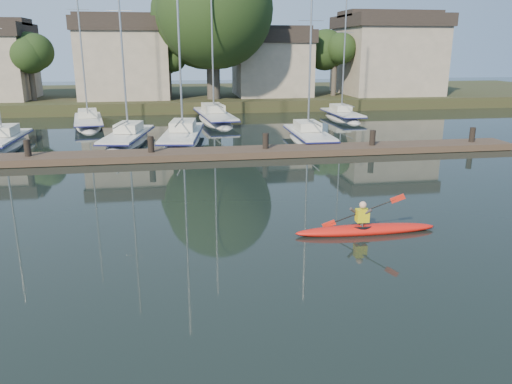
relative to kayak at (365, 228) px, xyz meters
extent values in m
plane|color=black|center=(-3.93, -1.99, -0.17)|extent=(160.00, 160.00, 0.00)
ellipsoid|color=red|center=(0.03, 0.00, -0.07)|extent=(4.52, 0.67, 0.34)
cylinder|color=black|center=(-0.12, 0.00, 0.04)|extent=(0.68, 0.68, 0.09)
imported|color=#322C2E|center=(-0.12, 0.00, 0.39)|extent=(0.24, 0.36, 0.98)
cube|color=gold|center=(-0.12, 0.00, 0.41)|extent=(0.38, 0.29, 0.40)
sphere|color=tan|center=(-0.12, 0.00, 0.75)|extent=(0.22, 0.22, 0.22)
cube|color=#4E3A2C|center=(-3.93, 12.01, 0.03)|extent=(34.00, 2.00, 0.35)
cylinder|color=black|center=(-12.93, 12.01, 0.13)|extent=(0.32, 0.32, 1.80)
cylinder|color=black|center=(-6.93, 12.01, 0.13)|extent=(0.32, 0.32, 1.80)
cylinder|color=black|center=(-0.93, 12.01, 0.13)|extent=(0.32, 0.32, 1.80)
cylinder|color=black|center=(5.07, 12.01, 0.13)|extent=(0.32, 0.32, 1.80)
cylinder|color=black|center=(11.07, 12.01, 0.13)|extent=(0.32, 0.32, 1.80)
ellipsoid|color=silver|center=(-15.68, 16.99, -0.51)|extent=(2.09, 7.27, 1.84)
cube|color=silver|center=(-15.68, 16.99, 0.36)|extent=(1.98, 5.96, 0.14)
cube|color=#171951|center=(-15.68, 16.99, 0.28)|extent=(2.06, 6.11, 0.08)
cube|color=beige|center=(-15.67, 17.43, 0.71)|extent=(1.37, 2.04, 0.53)
ellipsoid|color=silver|center=(-8.55, 17.12, -0.51)|extent=(3.35, 8.26, 1.80)
cube|color=silver|center=(-8.55, 17.12, 0.34)|extent=(3.00, 6.82, 0.13)
cube|color=#171951|center=(-8.55, 17.12, 0.27)|extent=(3.11, 6.99, 0.08)
cube|color=beige|center=(-8.46, 17.60, 0.69)|extent=(1.69, 2.44, 0.52)
cylinder|color=#9EA0A5|center=(-8.50, 17.36, 6.06)|extent=(0.11, 0.11, 11.34)
cylinder|color=#9EA0A5|center=(-8.75, 15.93, 1.10)|extent=(0.60, 3.02, 0.08)
cylinder|color=#9EA0A5|center=(-8.50, 17.36, 7.42)|extent=(1.49, 0.29, 0.03)
ellipsoid|color=silver|center=(-5.23, 16.93, -0.53)|extent=(3.35, 9.32, 1.92)
cube|color=silver|center=(-5.23, 16.93, 0.38)|extent=(3.03, 7.68, 0.14)
cube|color=#171951|center=(-5.23, 16.93, 0.30)|extent=(3.13, 7.87, 0.08)
cube|color=beige|center=(-5.16, 17.47, 0.76)|extent=(1.75, 2.72, 0.56)
cylinder|color=#9EA0A5|center=(-5.20, 17.20, 7.01)|extent=(0.12, 0.12, 13.16)
cylinder|color=#9EA0A5|center=(-5.42, 15.58, 1.19)|extent=(0.55, 3.44, 0.08)
ellipsoid|color=silver|center=(2.50, 15.86, -0.51)|extent=(2.14, 7.67, 1.81)
cube|color=silver|center=(2.50, 15.86, 0.35)|extent=(2.02, 6.30, 0.13)
cube|color=#171951|center=(2.50, 15.86, 0.27)|extent=(2.10, 6.45, 0.08)
cube|color=beige|center=(2.51, 16.32, 0.70)|extent=(1.37, 2.16, 0.53)
cylinder|color=#9EA0A5|center=(2.51, 16.09, 5.65)|extent=(0.11, 0.11, 10.51)
cylinder|color=#9EA0A5|center=(2.48, 14.71, 1.11)|extent=(0.13, 2.90, 0.08)
cylinder|color=#9EA0A5|center=(2.51, 16.09, 6.91)|extent=(1.53, 0.05, 0.03)
ellipsoid|color=silver|center=(-11.95, 24.60, -0.50)|extent=(3.32, 8.67, 1.79)
cube|color=silver|center=(-11.95, 24.60, 0.34)|extent=(2.98, 7.16, 0.13)
cube|color=#171951|center=(-11.95, 24.60, 0.27)|extent=(3.08, 7.33, 0.08)
cube|color=beige|center=(-12.03, 25.10, 0.69)|extent=(1.68, 2.55, 0.52)
cylinder|color=#9EA0A5|center=(-11.99, 24.85, 6.50)|extent=(0.11, 0.11, 12.23)
cylinder|color=#9EA0A5|center=(-11.74, 23.34, 1.10)|extent=(0.59, 3.19, 0.08)
cylinder|color=#9EA0A5|center=(-11.99, 24.85, 7.97)|extent=(1.49, 0.27, 0.03)
ellipsoid|color=silver|center=(-2.50, 25.64, -0.54)|extent=(3.18, 10.60, 1.98)
cube|color=silver|center=(-2.50, 25.64, 0.40)|extent=(2.89, 8.72, 0.15)
cube|color=#171951|center=(-2.50, 25.64, 0.32)|extent=(3.00, 8.94, 0.08)
cube|color=beige|center=(-2.56, 26.26, 0.79)|extent=(1.73, 3.05, 0.57)
cylinder|color=#9EA0A5|center=(-2.53, 25.95, 7.76)|extent=(0.13, 0.13, 14.62)
cylinder|color=#9EA0A5|center=(-2.36, 24.08, 1.23)|extent=(0.46, 3.96, 0.08)
ellipsoid|color=silver|center=(7.87, 25.25, -0.49)|extent=(2.05, 7.28, 1.72)
cube|color=silver|center=(7.87, 25.25, 0.32)|extent=(1.93, 5.97, 0.13)
cube|color=#171951|center=(7.87, 25.25, 0.25)|extent=(2.01, 6.12, 0.07)
cube|color=beige|center=(7.86, 25.68, 0.66)|extent=(1.31, 2.05, 0.50)
cylinder|color=#9EA0A5|center=(7.87, 25.46, 5.34)|extent=(0.11, 0.11, 9.95)
cylinder|color=#9EA0A5|center=(7.90, 24.16, 1.05)|extent=(0.13, 2.75, 0.07)
cylinder|color=#9EA0A5|center=(7.87, 25.46, 6.54)|extent=(1.45, 0.06, 0.03)
cube|color=#2C361B|center=(-3.93, 42.01, 0.33)|extent=(90.00, 24.00, 1.00)
cube|color=tan|center=(-9.93, 36.01, 3.83)|extent=(8.00, 8.00, 6.00)
cube|color=#2E2621|center=(-9.93, 36.01, 7.43)|extent=(8.40, 8.40, 1.20)
cube|color=tan|center=(4.07, 36.01, 3.33)|extent=(7.00, 7.00, 5.00)
cube|color=#2E2621|center=(4.07, 36.01, 6.43)|extent=(7.35, 7.35, 1.20)
cube|color=tan|center=(16.07, 36.01, 4.08)|extent=(9.00, 9.00, 6.50)
cube|color=#2E2621|center=(16.07, 36.01, 7.93)|extent=(9.45, 9.45, 1.20)
cylinder|color=#504940|center=(-1.93, 33.01, 3.33)|extent=(1.20, 1.20, 5.00)
sphere|color=black|center=(-1.93, 33.01, 8.33)|extent=(8.50, 8.50, 8.50)
cylinder|color=#504940|center=(-17.93, 34.01, 2.33)|extent=(0.48, 0.48, 3.00)
sphere|color=black|center=(-17.93, 34.01, 4.83)|extent=(3.40, 3.40, 3.40)
cylinder|color=#504940|center=(-5.93, 33.51, 2.23)|extent=(0.38, 0.38, 2.80)
sphere|color=black|center=(-5.93, 33.51, 4.43)|extent=(2.72, 2.72, 2.72)
cylinder|color=#504940|center=(10.07, 34.51, 2.43)|extent=(0.50, 0.50, 3.20)
sphere|color=black|center=(10.07, 34.51, 5.08)|extent=(3.57, 3.57, 3.57)
cylinder|color=#504940|center=(20.07, 33.01, 2.13)|extent=(0.41, 0.41, 2.60)
sphere|color=black|center=(20.07, 33.01, 4.28)|extent=(2.89, 2.89, 2.89)
camera|label=1|loc=(-5.74, -13.81, 5.36)|focal=35.00mm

